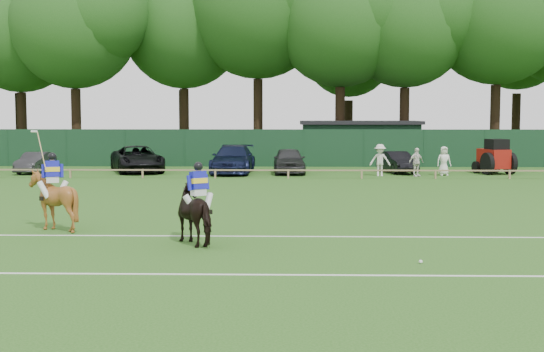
{
  "coord_description": "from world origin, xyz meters",
  "views": [
    {
      "loc": [
        1.14,
        -21.53,
        3.47
      ],
      "look_at": [
        0.5,
        3.0,
        1.4
      ],
      "focal_mm": 48.0,
      "sensor_mm": 36.0,
      "label": 1
    }
  ],
  "objects_px": {
    "sedan_grey": "(35,163)",
    "hatch_grey": "(289,161)",
    "polo_ball": "(421,262)",
    "horse_dark": "(199,213)",
    "sedan_navy": "(233,159)",
    "spectator_left": "(380,160)",
    "estate_black": "(397,162)",
    "tractor": "(495,157)",
    "utility_shed": "(360,142)",
    "spectator_mid": "(416,162)",
    "spectator_right": "(444,161)",
    "horse_chestnut": "(53,200)",
    "suv_black": "(137,159)"
  },
  "relations": [
    {
      "from": "hatch_grey",
      "to": "tractor",
      "type": "relative_size",
      "value": 1.62
    },
    {
      "from": "sedan_navy",
      "to": "spectator_left",
      "type": "xyz_separation_m",
      "value": [
        8.49,
        -1.81,
        0.08
      ]
    },
    {
      "from": "hatch_grey",
      "to": "utility_shed",
      "type": "distance_m",
      "value": 9.93
    },
    {
      "from": "hatch_grey",
      "to": "spectator_mid",
      "type": "height_order",
      "value": "spectator_mid"
    },
    {
      "from": "horse_dark",
      "to": "spectator_left",
      "type": "distance_m",
      "value": 23.14
    },
    {
      "from": "horse_chestnut",
      "to": "spectator_right",
      "type": "height_order",
      "value": "horse_chestnut"
    },
    {
      "from": "estate_black",
      "to": "sedan_grey",
      "type": "bearing_deg",
      "value": 169.34
    },
    {
      "from": "tractor",
      "to": "spectator_right",
      "type": "bearing_deg",
      "value": -173.43
    },
    {
      "from": "estate_black",
      "to": "tractor",
      "type": "height_order",
      "value": "tractor"
    },
    {
      "from": "spectator_mid",
      "to": "spectator_right",
      "type": "height_order",
      "value": "spectator_right"
    },
    {
      "from": "sedan_navy",
      "to": "tractor",
      "type": "bearing_deg",
      "value": 1.6
    },
    {
      "from": "estate_black",
      "to": "horse_dark",
      "type": "bearing_deg",
      "value": -122.55
    },
    {
      "from": "horse_dark",
      "to": "utility_shed",
      "type": "relative_size",
      "value": 0.23
    },
    {
      "from": "sedan_navy",
      "to": "hatch_grey",
      "type": "xyz_separation_m",
      "value": [
        3.33,
        -0.04,
        -0.06
      ]
    },
    {
      "from": "sedan_grey",
      "to": "spectator_mid",
      "type": "xyz_separation_m",
      "value": [
        22.32,
        -1.92,
        0.19
      ]
    },
    {
      "from": "sedan_grey",
      "to": "tractor",
      "type": "xyz_separation_m",
      "value": [
        27.24,
        0.01,
        0.35
      ]
    },
    {
      "from": "spectator_right",
      "to": "utility_shed",
      "type": "relative_size",
      "value": 0.2
    },
    {
      "from": "hatch_grey",
      "to": "sedan_grey",
      "type": "bearing_deg",
      "value": 177.93
    },
    {
      "from": "estate_black",
      "to": "utility_shed",
      "type": "height_order",
      "value": "utility_shed"
    },
    {
      "from": "sedan_navy",
      "to": "hatch_grey",
      "type": "height_order",
      "value": "sedan_navy"
    },
    {
      "from": "estate_black",
      "to": "polo_ball",
      "type": "bearing_deg",
      "value": -109.61
    },
    {
      "from": "sedan_navy",
      "to": "horse_dark",
      "type": "bearing_deg",
      "value": -85.69
    },
    {
      "from": "horse_chestnut",
      "to": "suv_black",
      "type": "height_order",
      "value": "horse_chestnut"
    },
    {
      "from": "tractor",
      "to": "suv_black",
      "type": "bearing_deg",
      "value": 163.83
    },
    {
      "from": "sedan_grey",
      "to": "utility_shed",
      "type": "height_order",
      "value": "utility_shed"
    },
    {
      "from": "spectator_left",
      "to": "spectator_mid",
      "type": "relative_size",
      "value": 1.11
    },
    {
      "from": "sedan_grey",
      "to": "utility_shed",
      "type": "relative_size",
      "value": 0.45
    },
    {
      "from": "hatch_grey",
      "to": "sedan_navy",
      "type": "bearing_deg",
      "value": 176.92
    },
    {
      "from": "hatch_grey",
      "to": "spectator_mid",
      "type": "relative_size",
      "value": 2.77
    },
    {
      "from": "hatch_grey",
      "to": "tractor",
      "type": "height_order",
      "value": "tractor"
    },
    {
      "from": "horse_chestnut",
      "to": "sedan_grey",
      "type": "height_order",
      "value": "horse_chestnut"
    },
    {
      "from": "spectator_right",
      "to": "polo_ball",
      "type": "relative_size",
      "value": 18.58
    },
    {
      "from": "spectator_left",
      "to": "spectator_right",
      "type": "distance_m",
      "value": 3.74
    },
    {
      "from": "sedan_grey",
      "to": "suv_black",
      "type": "relative_size",
      "value": 0.66
    },
    {
      "from": "sedan_grey",
      "to": "spectator_right",
      "type": "bearing_deg",
      "value": -1.35
    },
    {
      "from": "estate_black",
      "to": "tractor",
      "type": "relative_size",
      "value": 1.4
    },
    {
      "from": "horse_dark",
      "to": "spectator_left",
      "type": "xyz_separation_m",
      "value": [
        7.53,
        21.88,
        0.08
      ]
    },
    {
      "from": "sedan_grey",
      "to": "polo_ball",
      "type": "height_order",
      "value": "sedan_grey"
    },
    {
      "from": "sedan_navy",
      "to": "utility_shed",
      "type": "xyz_separation_m",
      "value": [
        8.3,
        8.53,
        0.71
      ]
    },
    {
      "from": "spectator_left",
      "to": "horse_chestnut",
      "type": "bearing_deg",
      "value": -118.08
    },
    {
      "from": "polo_ball",
      "to": "sedan_navy",
      "type": "bearing_deg",
      "value": 103.91
    },
    {
      "from": "sedan_grey",
      "to": "hatch_grey",
      "type": "height_order",
      "value": "hatch_grey"
    },
    {
      "from": "hatch_grey",
      "to": "spectator_left",
      "type": "height_order",
      "value": "spectator_left"
    },
    {
      "from": "horse_chestnut",
      "to": "spectator_mid",
      "type": "distance_m",
      "value": 24.1
    },
    {
      "from": "sedan_grey",
      "to": "polo_ball",
      "type": "xyz_separation_m",
      "value": [
        18.3,
        -26.05,
        -0.58
      ]
    },
    {
      "from": "spectator_right",
      "to": "estate_black",
      "type": "bearing_deg",
      "value": 134.7
    },
    {
      "from": "suv_black",
      "to": "sedan_navy",
      "type": "xyz_separation_m",
      "value": [
        5.86,
        -0.66,
        0.03
      ]
    },
    {
      "from": "horse_chestnut",
      "to": "spectator_mid",
      "type": "relative_size",
      "value": 1.12
    },
    {
      "from": "sedan_navy",
      "to": "spectator_mid",
      "type": "bearing_deg",
      "value": -8.95
    },
    {
      "from": "horse_dark",
      "to": "sedan_navy",
      "type": "distance_m",
      "value": 23.7
    }
  ]
}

